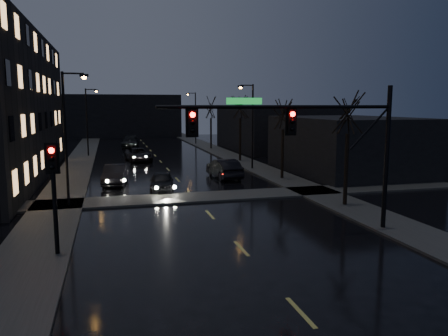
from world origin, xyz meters
TOP-DOWN VIEW (x-y plane):
  - sidewalk_left at (-8.50, 35.00)m, footprint 3.00×140.00m
  - sidewalk_right at (8.50, 35.00)m, footprint 3.00×140.00m
  - sidewalk_cross at (0.00, 18.50)m, footprint 40.00×3.00m
  - commercial_right_near at (15.50, 26.00)m, footprint 10.00×14.00m
  - commercial_right_far at (17.00, 48.00)m, footprint 12.00×18.00m
  - far_block at (-3.00, 78.00)m, footprint 22.00×10.00m
  - signal_mast at (3.85, 9.00)m, footprint 11.11×0.41m
  - signal_pole_left at (-7.50, 8.99)m, footprint 0.35×0.41m
  - tree_near at (8.40, 14.00)m, footprint 3.52×3.52m
  - tree_mid_a at (8.40, 24.00)m, footprint 3.30×3.30m
  - tree_mid_b at (8.40, 36.00)m, footprint 3.74×3.74m
  - tree_far at (8.40, 50.00)m, footprint 3.43×3.43m
  - streetlight_l_near at (-7.58, 18.00)m, footprint 1.53×0.28m
  - streetlight_l_far at (-7.58, 45.00)m, footprint 1.53×0.28m
  - streetlight_r_mid at (7.58, 30.00)m, footprint 1.53×0.28m
  - streetlight_r_far at (7.58, 58.00)m, footprint 1.53×0.28m
  - oncoming_car_a at (-1.80, 21.57)m, footprint 2.13×4.24m
  - oncoming_car_b at (-4.97, 25.14)m, footprint 2.17×4.76m
  - oncoming_car_c at (-2.26, 39.18)m, footprint 3.00×5.35m
  - oncoming_car_d at (-2.39, 55.09)m, footprint 2.93×5.79m
  - lead_car at (3.91, 25.76)m, footprint 2.09×5.04m

SIDE VIEW (x-z plane):
  - sidewalk_left at x=-8.50m, z-range 0.00..0.12m
  - sidewalk_right at x=8.50m, z-range 0.00..0.12m
  - sidewalk_cross at x=0.00m, z-range 0.00..0.12m
  - oncoming_car_a at x=-1.80m, z-range 0.00..1.39m
  - oncoming_car_c at x=-2.26m, z-range 0.00..1.41m
  - oncoming_car_b at x=-4.97m, z-range 0.00..1.51m
  - oncoming_car_d at x=-2.39m, z-range 0.00..1.61m
  - lead_car at x=3.91m, z-range 0.00..1.62m
  - commercial_right_near at x=15.50m, z-range 0.00..5.00m
  - commercial_right_far at x=17.00m, z-range 0.00..6.00m
  - signal_pole_left at x=-7.50m, z-range 0.75..5.27m
  - far_block at x=-3.00m, z-range 0.00..8.00m
  - streetlight_l_near at x=-7.58m, z-range 0.77..8.77m
  - streetlight_l_far at x=-7.58m, z-range 0.77..8.77m
  - streetlight_r_mid at x=7.58m, z-range 0.77..8.77m
  - streetlight_r_far at x=7.58m, z-range 0.77..8.77m
  - signal_mast at x=3.85m, z-range 1.37..8.37m
  - tree_mid_a at x=8.40m, z-range 2.04..9.61m
  - tree_far at x=8.40m, z-range 2.12..10.00m
  - tree_near at x=8.40m, z-range 2.18..10.26m
  - tree_mid_b at x=8.40m, z-range 2.32..10.90m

